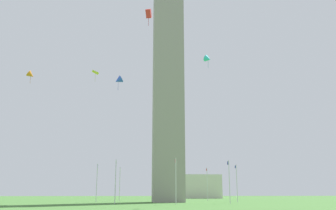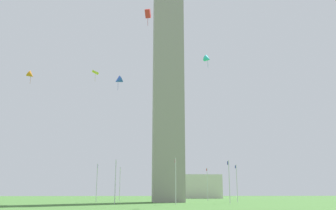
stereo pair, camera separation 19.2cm
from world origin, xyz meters
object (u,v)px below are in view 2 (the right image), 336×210
at_px(flagpole_se, 115,179).
at_px(flagpole_w, 237,181).
at_px(kite_blue_delta, 118,80).
at_px(flagpole_sw, 229,180).
at_px(distant_building, 197,187).
at_px(obelisk_monument, 168,67).
at_px(kite_red_box, 148,14).
at_px(kite_cyan_delta, 208,59).
at_px(flagpole_ne, 120,182).
at_px(kite_orange_delta, 31,75).
at_px(kite_yellow_diamond, 95,73).
at_px(flagpole_s, 176,179).
at_px(flagpole_e, 97,181).
at_px(flagpole_n, 163,183).
at_px(flagpole_nw, 207,182).

height_order(flagpole_se, flagpole_w, same).
bearing_deg(kite_blue_delta, flagpole_sw, -89.24).
height_order(flagpole_sw, distant_building, flagpole_sw).
height_order(obelisk_monument, kite_red_box, obelisk_monument).
bearing_deg(kite_cyan_delta, flagpole_ne, 24.97).
bearing_deg(kite_orange_delta, flagpole_sw, -83.88).
relative_size(kite_orange_delta, kite_yellow_diamond, 1.08).
bearing_deg(distant_building, kite_orange_delta, 149.77).
bearing_deg(flagpole_se, kite_yellow_diamond, 44.86).
distance_m(flagpole_se, kite_cyan_delta, 27.66).
height_order(kite_cyan_delta, kite_yellow_diamond, kite_yellow_diamond).
height_order(flagpole_s, kite_blue_delta, kite_blue_delta).
bearing_deg(flagpole_e, kite_orange_delta, 142.47).
distance_m(flagpole_s, flagpole_w, 21.40).
distance_m(flagpole_n, kite_red_box, 56.51).
distance_m(flagpole_e, distant_building, 66.51).
xyz_separation_m(flagpole_s, flagpole_sw, (4.43, -10.70, 0.00)).
relative_size(flagpole_s, flagpole_sw, 1.00).
distance_m(kite_blue_delta, kite_yellow_diamond, 8.21).
bearing_deg(kite_yellow_diamond, kite_red_box, -162.65).
bearing_deg(kite_yellow_diamond, flagpole_ne, -17.85).
height_order(flagpole_n, flagpole_se, same).
bearing_deg(flagpole_sw, kite_cyan_delta, 153.27).
xyz_separation_m(flagpole_e, flagpole_se, (-10.70, -4.43, 0.00)).
bearing_deg(kite_orange_delta, kite_blue_delta, -76.70).
bearing_deg(kite_blue_delta, kite_orange_delta, 103.30).
bearing_deg(flagpole_sw, kite_orange_delta, 96.12).
relative_size(flagpole_n, kite_red_box, 3.46).
bearing_deg(kite_cyan_delta, flagpole_sw, -26.73).
xyz_separation_m(obelisk_monument, flagpole_ne, (10.76, 10.70, -26.00)).
bearing_deg(kite_red_box, obelisk_monument, -8.99).
xyz_separation_m(flagpole_e, flagpole_s, (-15.13, -15.13, 0.00)).
height_order(flagpole_s, kite_cyan_delta, kite_cyan_delta).
xyz_separation_m(obelisk_monument, distant_building, (58.67, -16.29, -26.41)).
relative_size(obelisk_monument, flagpole_n, 7.58).
height_order(flagpole_sw, flagpole_nw, same).
bearing_deg(flagpole_ne, flagpole_se, 180.00).
xyz_separation_m(kite_red_box, kite_blue_delta, (26.46, 4.87, -0.85)).
distance_m(flagpole_e, kite_cyan_delta, 35.90).
bearing_deg(obelisk_monument, kite_blue_delta, 135.38).
height_order(flagpole_e, flagpole_w, same).
relative_size(flagpole_w, kite_red_box, 3.46).
relative_size(flagpole_s, kite_red_box, 3.46).
height_order(flagpole_se, kite_red_box, kite_red_box).
distance_m(flagpole_n, kite_yellow_diamond, 34.25).
distance_m(flagpole_nw, kite_blue_delta, 35.95).
xyz_separation_m(flagpole_ne, flagpole_sw, (-21.40, -21.40, 0.00)).
distance_m(flagpole_w, kite_red_box, 47.32).
bearing_deg(distant_building, kite_yellow_diamond, 153.32).
bearing_deg(flagpole_ne, flagpole_n, -67.50).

